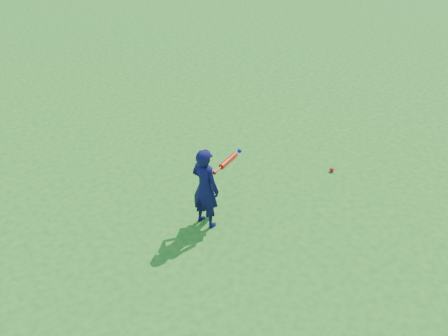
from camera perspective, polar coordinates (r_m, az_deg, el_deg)
name	(u,v)px	position (r m, az deg, el deg)	size (l,w,h in m)	color
ground	(179,230)	(7.13, -5.15, -7.02)	(80.00, 80.00, 0.00)	#22701A
child	(205,188)	(6.86, -2.16, -2.29)	(0.44, 0.29, 1.22)	#0F0D3F
ground_ball_red	(332,170)	(8.50, 12.23, -0.19)	(0.08, 0.08, 0.08)	red
bat_swing	(229,160)	(7.15, 0.62, 0.96)	(0.68, 0.36, 0.08)	red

